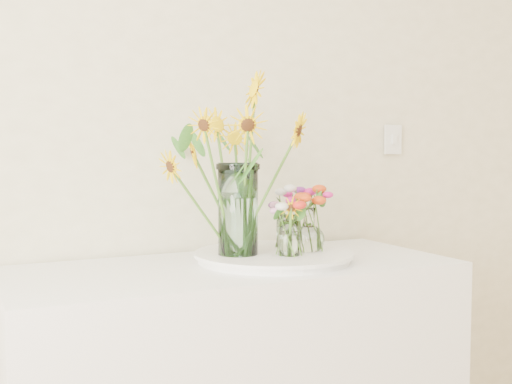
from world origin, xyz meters
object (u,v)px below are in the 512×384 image
(small_vase_a, at_px, (289,239))
(small_vase_c, at_px, (286,232))
(tray, at_px, (274,257))
(mason_jar, at_px, (238,210))
(small_vase_b, at_px, (309,230))

(small_vase_a, relative_size, small_vase_c, 0.98)
(tray, height_order, small_vase_a, small_vase_a)
(tray, xyz_separation_m, small_vase_a, (0.01, -0.08, 0.07))
(mason_jar, bearing_deg, small_vase_a, -33.48)
(mason_jar, bearing_deg, tray, -3.75)
(small_vase_c, bearing_deg, mason_jar, -163.82)
(small_vase_a, xyz_separation_m, small_vase_b, (0.10, 0.05, 0.02))
(small_vase_a, distance_m, small_vase_c, 0.17)
(mason_jar, height_order, small_vase_b, mason_jar)
(tray, relative_size, mason_jar, 1.66)
(small_vase_a, bearing_deg, tray, 98.25)
(tray, bearing_deg, mason_jar, 176.25)
(mason_jar, distance_m, small_vase_a, 0.18)
(mason_jar, distance_m, small_vase_b, 0.25)
(small_vase_a, relative_size, small_vase_b, 0.78)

